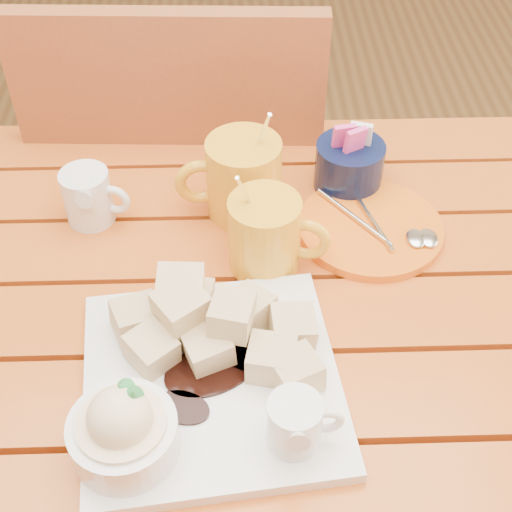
{
  "coord_description": "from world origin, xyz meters",
  "views": [
    {
      "loc": [
        0.02,
        -0.54,
        1.38
      ],
      "look_at": [
        0.04,
        0.03,
        0.82
      ],
      "focal_mm": 50.0,
      "sensor_mm": 36.0,
      "label": 1
    }
  ],
  "objects_px": {
    "table": "(229,370)",
    "chair_far": "(189,199)",
    "coffee_mug_right": "(267,233)",
    "orange_saucer": "(372,228)",
    "coffee_mug_left": "(241,177)",
    "dessert_plate": "(195,379)"
  },
  "relations": [
    {
      "from": "table",
      "to": "chair_far",
      "type": "bearing_deg",
      "value": 98.94
    },
    {
      "from": "coffee_mug_right",
      "to": "orange_saucer",
      "type": "bearing_deg",
      "value": 34.2
    },
    {
      "from": "table",
      "to": "coffee_mug_left",
      "type": "bearing_deg",
      "value": 83.4
    },
    {
      "from": "coffee_mug_left",
      "to": "orange_saucer",
      "type": "distance_m",
      "value": 0.18
    },
    {
      "from": "table",
      "to": "orange_saucer",
      "type": "height_order",
      "value": "orange_saucer"
    },
    {
      "from": "coffee_mug_left",
      "to": "chair_far",
      "type": "bearing_deg",
      "value": 102.08
    },
    {
      "from": "coffee_mug_right",
      "to": "chair_far",
      "type": "height_order",
      "value": "chair_far"
    },
    {
      "from": "orange_saucer",
      "to": "chair_far",
      "type": "relative_size",
      "value": 0.2
    },
    {
      "from": "coffee_mug_left",
      "to": "coffee_mug_right",
      "type": "distance_m",
      "value": 0.11
    },
    {
      "from": "table",
      "to": "dessert_plate",
      "type": "bearing_deg",
      "value": -105.23
    },
    {
      "from": "orange_saucer",
      "to": "coffee_mug_right",
      "type": "bearing_deg",
      "value": -159.07
    },
    {
      "from": "table",
      "to": "coffee_mug_right",
      "type": "height_order",
      "value": "coffee_mug_right"
    },
    {
      "from": "table",
      "to": "coffee_mug_right",
      "type": "bearing_deg",
      "value": 58.9
    },
    {
      "from": "coffee_mug_left",
      "to": "coffee_mug_right",
      "type": "height_order",
      "value": "coffee_mug_left"
    },
    {
      "from": "table",
      "to": "coffee_mug_right",
      "type": "xyz_separation_m",
      "value": [
        0.05,
        0.08,
        0.16
      ]
    },
    {
      "from": "coffee_mug_right",
      "to": "table",
      "type": "bearing_deg",
      "value": -107.83
    },
    {
      "from": "dessert_plate",
      "to": "chair_far",
      "type": "bearing_deg",
      "value": 94.24
    },
    {
      "from": "table",
      "to": "dessert_plate",
      "type": "relative_size",
      "value": 4.05
    },
    {
      "from": "dessert_plate",
      "to": "coffee_mug_right",
      "type": "height_order",
      "value": "coffee_mug_right"
    },
    {
      "from": "chair_far",
      "to": "coffee_mug_left",
      "type": "bearing_deg",
      "value": 111.16
    },
    {
      "from": "dessert_plate",
      "to": "coffee_mug_left",
      "type": "height_order",
      "value": "coffee_mug_left"
    },
    {
      "from": "dessert_plate",
      "to": "chair_far",
      "type": "distance_m",
      "value": 0.64
    }
  ]
}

